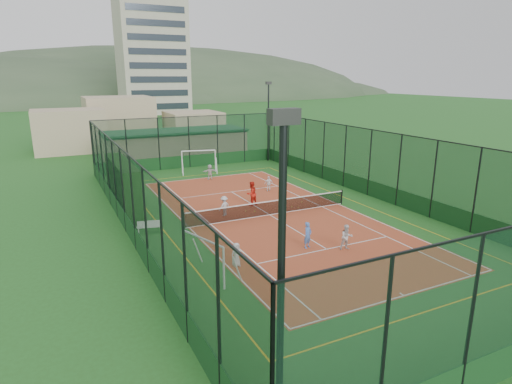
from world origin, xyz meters
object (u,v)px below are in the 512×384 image
at_px(child_far_left, 224,206).
at_px(floodlight_ne, 268,122).
at_px(apartment_tower, 152,48).
at_px(child_far_back, 210,172).
at_px(futsal_goal_near, 203,259).
at_px(white_bench, 149,226).
at_px(clubhouse, 175,144).
at_px(futsal_goal_far, 199,162).
at_px(coach, 252,194).
at_px(child_near_left, 236,255).
at_px(child_near_right, 347,237).
at_px(floodlight_sw, 281,309).
at_px(child_far_right, 269,184).
at_px(child_near_mid, 308,235).

bearing_deg(child_far_left, floodlight_ne, -147.64).
relative_size(apartment_tower, child_far_back, 22.70).
distance_m(futsal_goal_near, child_far_back, 19.14).
bearing_deg(white_bench, child_far_back, 68.99).
distance_m(clubhouse, futsal_goal_far, 7.78).
relative_size(child_far_left, coach, 0.76).
distance_m(child_near_left, child_far_left, 7.75).
height_order(child_near_left, child_near_right, child_near_right).
bearing_deg(apartment_tower, futsal_goal_far, -100.03).
bearing_deg(floodlight_sw, floodlight_ne, 62.61).
xyz_separation_m(child_far_left, child_far_right, (5.48, 4.19, -0.05)).
xyz_separation_m(white_bench, child_near_right, (8.68, -7.07, 0.29)).
bearing_deg(child_near_left, apartment_tower, 71.15).
relative_size(child_near_mid, child_far_right, 1.18).
relative_size(floodlight_ne, child_near_right, 6.04).
bearing_deg(futsal_goal_far, white_bench, -105.35).
xyz_separation_m(white_bench, child_near_mid, (7.00, -5.96, 0.32)).
height_order(white_bench, child_near_left, child_near_left).
bearing_deg(child_far_left, child_far_right, -163.95).
xyz_separation_m(child_near_left, child_far_right, (7.85, 11.57, 0.01)).
xyz_separation_m(white_bench, child_far_right, (10.56, 5.18, 0.21)).
xyz_separation_m(floodlight_ne, clubhouse, (-8.60, 5.40, -2.55)).
relative_size(child_near_right, child_far_left, 1.05).
bearing_deg(child_far_back, apartment_tower, -100.53).
bearing_deg(child_far_left, child_near_right, 92.74).
relative_size(child_far_right, child_far_back, 0.91).
height_order(apartment_tower, child_near_right, apartment_tower).
bearing_deg(child_near_left, floodlight_sw, -116.53).
distance_m(clubhouse, child_far_right, 16.87).
height_order(child_near_right, child_far_left, child_near_right).
relative_size(floodlight_ne, child_far_left, 6.31).
xyz_separation_m(child_near_left, coach, (4.93, 8.62, 0.27)).
xyz_separation_m(futsal_goal_far, child_near_right, (0.87, -21.11, -0.34)).
bearing_deg(futsal_goal_near, apartment_tower, -30.24).
bearing_deg(coach, futsal_goal_near, 35.86).
distance_m(white_bench, futsal_goal_near, 6.96).
relative_size(apartment_tower, futsal_goal_far, 9.33).
distance_m(floodlight_ne, white_bench, 23.49).
distance_m(child_near_right, child_far_left, 8.84).
xyz_separation_m(futsal_goal_near, child_far_left, (4.20, 7.87, -0.29)).
bearing_deg(apartment_tower, white_bench, -103.61).
relative_size(child_near_right, coach, 0.80).
distance_m(futsal_goal_near, child_near_left, 1.93).
bearing_deg(futsal_goal_near, futsal_goal_far, -36.54).
xyz_separation_m(futsal_goal_near, coach, (6.76, 9.11, -0.08)).
bearing_deg(child_near_right, coach, 109.42).
height_order(floodlight_sw, white_bench, floodlight_sw).
height_order(futsal_goal_far, child_near_right, futsal_goal_far).
xyz_separation_m(apartment_tower, futsal_goal_far, (-11.99, -67.76, -13.96)).
xyz_separation_m(futsal_goal_far, child_far_back, (-0.05, -3.06, -0.37)).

